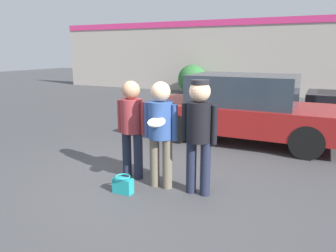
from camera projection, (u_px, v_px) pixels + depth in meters
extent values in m
plane|color=#3F3F42|center=(149.00, 184.00, 5.24)|extent=(56.00, 56.00, 0.00)
cube|color=#B2A89E|center=(272.00, 57.00, 15.32)|extent=(24.00, 0.18, 3.59)
cube|color=#E0337A|center=(274.00, 20.00, 14.85)|extent=(24.00, 0.04, 0.30)
cylinder|color=#1E2338|center=(127.00, 154.00, 5.48)|extent=(0.15, 0.15, 0.78)
cylinder|color=#1E2338|center=(138.00, 156.00, 5.39)|extent=(0.15, 0.15, 0.78)
cylinder|color=maroon|center=(132.00, 116.00, 5.29)|extent=(0.36, 0.36, 0.55)
cylinder|color=maroon|center=(120.00, 116.00, 5.39)|extent=(0.09, 0.09, 0.53)
cylinder|color=maroon|center=(143.00, 118.00, 5.20)|extent=(0.09, 0.09, 0.53)
sphere|color=tan|center=(131.00, 90.00, 5.20)|extent=(0.29, 0.29, 0.29)
cylinder|color=#665B4C|center=(155.00, 162.00, 5.09)|extent=(0.15, 0.15, 0.79)
cylinder|color=#665B4C|center=(167.00, 164.00, 5.00)|extent=(0.15, 0.15, 0.79)
cylinder|color=#2D4C8C|center=(161.00, 120.00, 4.90)|extent=(0.38, 0.38, 0.56)
cylinder|color=#2D4C8C|center=(147.00, 120.00, 5.00)|extent=(0.09, 0.09, 0.54)
cylinder|color=#2D4C8C|center=(175.00, 123.00, 4.80)|extent=(0.09, 0.09, 0.54)
sphere|color=#DBB28E|center=(161.00, 92.00, 4.80)|extent=(0.30, 0.30, 0.30)
cylinder|color=silver|center=(156.00, 122.00, 4.63)|extent=(0.26, 0.25, 0.10)
cylinder|color=#1E2338|center=(191.00, 167.00, 4.85)|extent=(0.15, 0.15, 0.81)
cylinder|color=#1E2338|center=(205.00, 169.00, 4.75)|extent=(0.15, 0.15, 0.81)
cylinder|color=black|center=(199.00, 122.00, 4.65)|extent=(0.36, 0.36, 0.57)
cylinder|color=black|center=(185.00, 122.00, 4.74)|extent=(0.09, 0.09, 0.55)
cylinder|color=black|center=(214.00, 125.00, 4.56)|extent=(0.09, 0.09, 0.55)
sphere|color=#DBB28E|center=(200.00, 91.00, 4.55)|extent=(0.30, 0.30, 0.30)
cylinder|color=black|center=(200.00, 82.00, 4.52)|extent=(0.26, 0.26, 0.06)
cube|color=maroon|center=(246.00, 117.00, 7.66)|extent=(4.48, 1.89, 0.58)
cube|color=#28333D|center=(243.00, 89.00, 7.56)|extent=(2.33, 1.63, 0.68)
cylinder|color=black|center=(311.00, 125.00, 7.87)|extent=(0.68, 0.22, 0.68)
cylinder|color=black|center=(307.00, 142.00, 6.38)|extent=(0.68, 0.22, 0.68)
cylinder|color=black|center=(202.00, 115.00, 9.04)|extent=(0.68, 0.22, 0.68)
cylinder|color=black|center=(177.00, 128.00, 7.56)|extent=(0.68, 0.22, 0.68)
sphere|color=#2D6B33|center=(192.00, 79.00, 16.29)|extent=(1.43, 1.43, 1.43)
cube|color=teal|center=(123.00, 186.00, 4.88)|extent=(0.30, 0.14, 0.23)
torus|color=teal|center=(123.00, 177.00, 4.84)|extent=(0.23, 0.23, 0.02)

